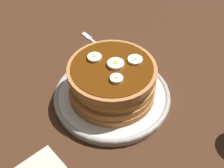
# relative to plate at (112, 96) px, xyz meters

# --- Properties ---
(ground_plane) EXTENTS (1.40, 1.40, 0.03)m
(ground_plane) POSITION_rel_plate_xyz_m (0.00, 0.00, -0.03)
(ground_plane) COLOR #422616
(plate) EXTENTS (0.26, 0.26, 0.02)m
(plate) POSITION_rel_plate_xyz_m (0.00, 0.00, 0.00)
(plate) COLOR silver
(plate) RESTS_ON ground_plane
(pancake_stack) EXTENTS (0.19, 0.20, 0.08)m
(pancake_stack) POSITION_rel_plate_xyz_m (-0.00, 0.00, 0.05)
(pancake_stack) COLOR #AE7039
(pancake_stack) RESTS_ON plate
(banana_slice_0) EXTENTS (0.04, 0.04, 0.01)m
(banana_slice_0) POSITION_rel_plate_xyz_m (0.01, 0.00, 0.09)
(banana_slice_0) COLOR beige
(banana_slice_0) RESTS_ON pancake_stack
(banana_slice_1) EXTENTS (0.03, 0.03, 0.01)m
(banana_slice_1) POSITION_rel_plate_xyz_m (0.05, -0.01, 0.09)
(banana_slice_1) COLOR #F5EAC6
(banana_slice_1) RESTS_ON pancake_stack
(banana_slice_2) EXTENTS (0.03, 0.03, 0.01)m
(banana_slice_2) POSITION_rel_plate_xyz_m (-0.01, -0.04, 0.09)
(banana_slice_2) COLOR #F6F3C3
(banana_slice_2) RESTS_ON pancake_stack
(banana_slice_3) EXTENTS (0.03, 0.03, 0.01)m
(banana_slice_3) POSITION_rel_plate_xyz_m (-0.01, 0.04, 0.09)
(banana_slice_3) COLOR #F9E1C6
(banana_slice_3) RESTS_ON pancake_stack
(fork) EXTENTS (0.02, 0.13, 0.01)m
(fork) POSITION_rel_plate_xyz_m (0.08, 0.19, -0.01)
(fork) COLOR silver
(fork) RESTS_ON ground_plane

